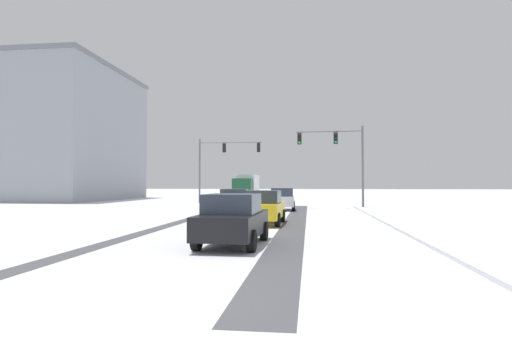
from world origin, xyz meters
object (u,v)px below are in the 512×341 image
Objects in this scene: car_yellow_cab_third at (263,207)px; car_black_fourth at (233,219)px; traffic_signal_far_left at (221,157)px; car_dark_green_second at (235,202)px; office_building_far_left_block at (13,135)px; car_white_lead at (282,199)px; box_truck_delivery at (247,186)px; traffic_signal_near_right at (339,150)px.

car_yellow_cab_third and car_black_fourth have the same top height.
car_dark_green_second is at bearing -75.27° from traffic_signal_far_left.
car_black_fourth is at bearing -91.67° from car_yellow_cab_third.
office_building_far_left_block is (-34.07, 35.40, 7.14)m from car_black_fourth.
traffic_signal_far_left is 23.17m from car_yellow_cab_third.
traffic_signal_far_left is 13.32m from car_white_lead.
car_white_lead is 1.00× the size of car_dark_green_second.
traffic_signal_far_left is 1.57× the size of car_yellow_cab_third.
box_truck_delivery is at bearing 99.93° from car_yellow_cab_third.
car_white_lead is 0.56× the size of box_truck_delivery.
car_black_fourth is 0.56× the size of box_truck_delivery.
box_truck_delivery reaches higher than car_white_lead.
car_yellow_cab_third is 1.00× the size of car_black_fourth.
car_dark_green_second is 0.15× the size of office_building_far_left_block.
traffic_signal_near_right is 1.57× the size of car_yellow_cab_third.
office_building_far_left_block is at bearing 166.85° from traffic_signal_far_left.
car_white_lead is at bearing -26.56° from office_building_far_left_block.
car_black_fourth is 37.06m from box_truck_delivery.
traffic_signal_near_right and traffic_signal_far_left have the same top height.
car_black_fourth is at bearing -46.10° from office_building_far_left_block.
box_truck_delivery is at bearing 106.22° from car_white_lead.
traffic_signal_far_left is 28.59m from office_building_far_left_block.
car_black_fourth is (2.16, -12.76, 0.00)m from car_dark_green_second.
car_black_fourth is (-0.41, -18.17, 0.00)m from car_white_lead.
box_truck_delivery is (1.43, 7.77, -3.03)m from traffic_signal_far_left.
box_truck_delivery is (-4.98, 36.71, 0.82)m from car_black_fourth.
car_white_lead is at bearing 88.70° from car_black_fourth.
traffic_signal_far_left is 17.17m from car_dark_green_second.
car_yellow_cab_third is (2.37, -5.68, 0.00)m from car_dark_green_second.
office_building_far_left_block reaches higher than car_black_fourth.
car_black_fourth is (6.41, -28.94, -3.84)m from traffic_signal_far_left.
traffic_signal_near_right is at bearing -35.50° from traffic_signal_far_left.
traffic_signal_near_right reaches higher than box_truck_delivery.
car_white_lead is 11.09m from car_yellow_cab_third.
box_truck_delivery is 0.27× the size of office_building_far_left_block.
car_black_fourth is at bearing -82.27° from box_truck_delivery.
traffic_signal_near_right is 1.56× the size of car_black_fourth.
traffic_signal_far_left is 0.88× the size of box_truck_delivery.
traffic_signal_near_right reaches higher than car_white_lead.
traffic_signal_near_right is 1.56× the size of car_white_lead.
car_white_lead is at bearing 88.94° from car_yellow_cab_third.
office_building_far_left_block is (-27.65, 6.46, 3.29)m from traffic_signal_far_left.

